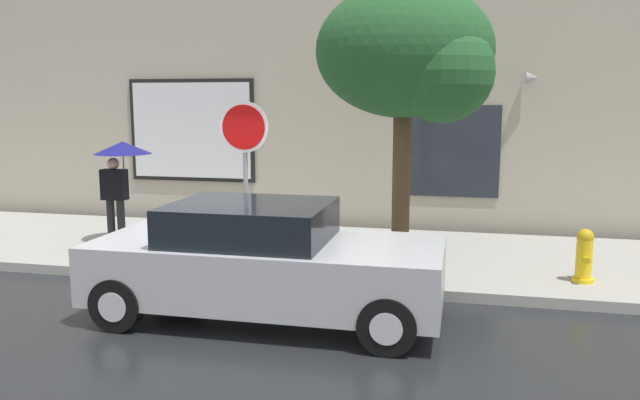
% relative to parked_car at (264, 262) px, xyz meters
% --- Properties ---
extents(ground_plane, '(60.00, 60.00, 0.00)m').
position_rel_parked_car_xyz_m(ground_plane, '(-0.40, 0.11, -0.71)').
color(ground_plane, black).
extents(sidewalk, '(20.00, 4.00, 0.15)m').
position_rel_parked_car_xyz_m(sidewalk, '(-0.40, 3.11, -0.64)').
color(sidewalk, '#A3A099').
rests_on(sidewalk, ground).
extents(building_facade, '(20.00, 0.67, 7.00)m').
position_rel_parked_car_xyz_m(building_facade, '(-0.42, 5.61, 2.77)').
color(building_facade, '#B2A893').
rests_on(building_facade, ground).
extents(parked_car, '(4.27, 1.91, 1.44)m').
position_rel_parked_car_xyz_m(parked_car, '(0.00, 0.00, 0.00)').
color(parked_car, '#B7BABF').
rests_on(parked_car, ground).
extents(fire_hydrant, '(0.30, 0.44, 0.76)m').
position_rel_parked_car_xyz_m(fire_hydrant, '(4.06, 1.99, -0.19)').
color(fire_hydrant, yellow).
rests_on(fire_hydrant, sidewalk).
extents(pedestrian_with_umbrella, '(1.01, 1.01, 1.82)m').
position_rel_parked_car_xyz_m(pedestrian_with_umbrella, '(-3.58, 2.84, 0.90)').
color(pedestrian_with_umbrella, black).
rests_on(pedestrian_with_umbrella, sidewalk).
extents(street_tree, '(2.59, 2.20, 4.22)m').
position_rel_parked_car_xyz_m(street_tree, '(1.58, 2.12, 2.60)').
color(street_tree, '#4C3823').
rests_on(street_tree, sidewalk).
extents(stop_sign, '(0.76, 0.10, 2.53)m').
position_rel_parked_car_xyz_m(stop_sign, '(-0.82, 1.64, 1.22)').
color(stop_sign, gray).
rests_on(stop_sign, sidewalk).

